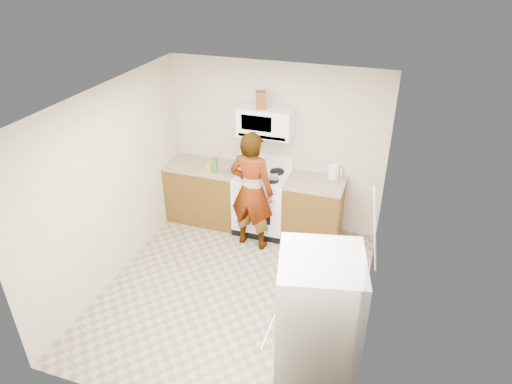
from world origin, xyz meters
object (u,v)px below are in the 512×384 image
at_px(person, 252,191).
at_px(kettle, 334,171).
at_px(saucepan, 253,164).
at_px(microwave, 266,121).
at_px(gas_range, 262,201).
at_px(fridge, 316,336).

relative_size(person, kettle, 9.12).
xyz_separation_m(kettle, saucepan, (-1.18, -0.10, -0.02)).
xyz_separation_m(microwave, kettle, (0.99, 0.10, -0.67)).
height_order(gas_range, microwave, microwave).
xyz_separation_m(person, saucepan, (-0.17, 0.57, 0.14)).
bearing_deg(gas_range, person, -92.82).
height_order(gas_range, person, person).
height_order(fridge, saucepan, fridge).
bearing_deg(kettle, fridge, -97.03).
relative_size(microwave, person, 0.43).
distance_m(gas_range, kettle, 1.15).
relative_size(kettle, saucepan, 0.85).
bearing_deg(fridge, person, 109.00).
height_order(microwave, kettle, microwave).
bearing_deg(fridge, microwave, 103.35).
bearing_deg(saucepan, kettle, 4.62).
bearing_deg(kettle, saucepan, 170.46).
distance_m(microwave, kettle, 1.20).
bearing_deg(person, saucepan, -66.80).
xyz_separation_m(gas_range, microwave, (0.00, 0.13, 1.21)).
relative_size(gas_range, saucepan, 4.99).
height_order(gas_range, kettle, gas_range).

